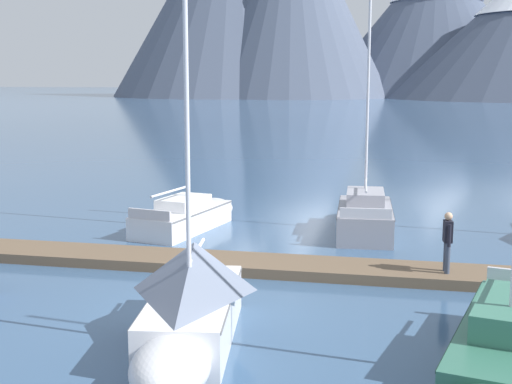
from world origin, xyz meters
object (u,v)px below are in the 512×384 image
sailboat_mid_dock_starboard (191,302)px  person_on_dock (448,238)px  sailboat_mid_dock_port (188,215)px  sailboat_outer_slip (510,347)px  sailboat_far_berth (365,214)px

sailboat_mid_dock_starboard → person_on_dock: size_ratio=4.41×
sailboat_mid_dock_port → sailboat_outer_slip: 15.20m
sailboat_mid_dock_starboard → person_on_dock: (5.21, 6.15, 0.30)m
sailboat_far_berth → person_on_dock: (2.93, -6.08, 0.62)m
sailboat_mid_dock_port → sailboat_mid_dock_starboard: bearing=-69.0°
sailboat_mid_dock_port → sailboat_mid_dock_starboard: 11.74m
sailboat_mid_dock_port → sailboat_mid_dock_starboard: (4.21, -10.95, 0.43)m
sailboat_mid_dock_port → person_on_dock: size_ratio=4.30×
sailboat_mid_dock_starboard → sailboat_far_berth: size_ratio=0.79×
sailboat_mid_dock_port → person_on_dock: 10.60m
sailboat_mid_dock_starboard → person_on_dock: sailboat_mid_dock_starboard is taller
sailboat_mid_dock_port → sailboat_mid_dock_starboard: sailboat_mid_dock_starboard is taller
person_on_dock → sailboat_far_berth: bearing=115.7°
sailboat_outer_slip → person_on_dock: 6.25m
sailboat_outer_slip → person_on_dock: sailboat_outer_slip is taller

